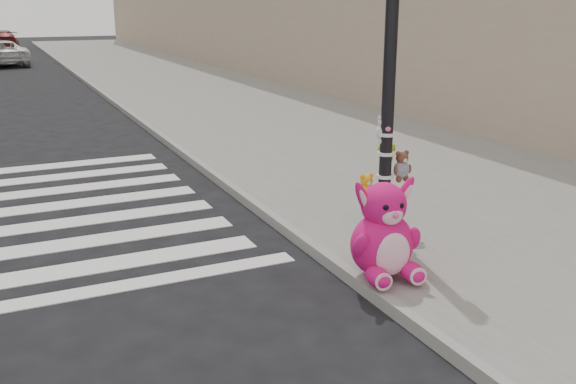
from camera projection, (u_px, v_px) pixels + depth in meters
name	position (u px, v px, depth m)	size (l,w,h in m)	color
ground	(250.00, 346.00, 5.90)	(120.00, 120.00, 0.00)	black
sidewalk_near	(287.00, 122.00, 16.60)	(7.00, 80.00, 0.14)	slate
curb_edge	(155.00, 133.00, 15.20)	(0.12, 80.00, 0.15)	gray
signal_pole	(388.00, 110.00, 8.04)	(0.70, 0.50, 4.00)	black
pink_bunny	(384.00, 237.00, 6.95)	(0.80, 0.87, 1.13)	#E01272
red_teddy	(386.00, 269.00, 6.99)	(0.15, 0.10, 0.21)	#A13010
car_white_near	(0.00, 53.00, 32.15)	(2.04, 4.43, 1.23)	white
car_maroon_near	(1.00, 40.00, 42.61)	(1.82, 4.47, 1.30)	maroon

